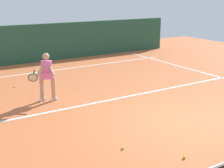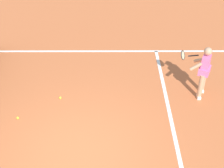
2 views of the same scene
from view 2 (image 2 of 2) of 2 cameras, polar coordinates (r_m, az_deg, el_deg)
name	(u,v)px [view 2 (image 2 of 2)]	position (r m, az deg, el deg)	size (l,w,h in m)	color
ground_plane	(77,153)	(8.11, -6.04, -11.53)	(25.25, 25.25, 0.00)	#C66638
service_line_marking	(178,152)	(8.22, 11.17, -11.34)	(9.55, 0.10, 0.01)	white
sideline_right_marking	(88,51)	(11.88, -4.10, 5.59)	(0.10, 17.42, 0.01)	white
tennis_player	(204,70)	(9.62, 15.29, 2.37)	(1.03, 0.83, 1.55)	tan
tennis_ball_mid	(60,98)	(9.69, -8.78, -2.32)	(0.07, 0.07, 0.07)	#D1E533
tennis_ball_far	(18,118)	(9.25, -15.74, -5.55)	(0.07, 0.07, 0.07)	#D1E533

